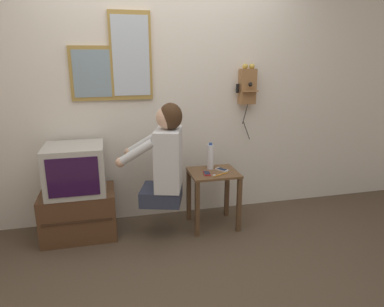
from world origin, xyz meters
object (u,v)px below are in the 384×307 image
(wall_mirror, at_px, (131,56))
(water_bottle, at_px, (210,157))
(framed_picture, at_px, (94,74))
(cell_phone_held, at_px, (207,173))
(cell_phone_spare, at_px, (222,170))
(person, at_px, (165,157))
(wall_phone_antique, at_px, (247,86))
(television, at_px, (75,169))
(toothbrush, at_px, (219,175))

(wall_mirror, height_order, water_bottle, wall_mirror)
(framed_picture, height_order, water_bottle, framed_picture)
(cell_phone_held, relative_size, cell_phone_spare, 0.95)
(water_bottle, bearing_deg, person, -160.47)
(wall_phone_antique, xyz_separation_m, framed_picture, (-1.49, 0.04, 0.13))
(cell_phone_held, bearing_deg, wall_mirror, 153.98)
(person, relative_size, framed_picture, 1.86)
(wall_mirror, bearing_deg, television, -154.54)
(wall_mirror, height_order, cell_phone_held, wall_mirror)
(framed_picture, distance_m, cell_phone_held, 1.39)
(framed_picture, bearing_deg, water_bottle, -14.63)
(cell_phone_spare, distance_m, toothbrush, 0.15)
(wall_mirror, xyz_separation_m, toothbrush, (0.73, -0.47, -1.06))
(toothbrush, bearing_deg, cell_phone_spare, -53.94)
(framed_picture, distance_m, cell_phone_spare, 1.50)
(person, xyz_separation_m, toothbrush, (0.50, -0.04, -0.20))
(wall_phone_antique, relative_size, wall_mirror, 0.97)
(wall_phone_antique, height_order, wall_mirror, wall_mirror)
(person, distance_m, water_bottle, 0.51)
(television, bearing_deg, person, -12.26)
(toothbrush, bearing_deg, water_bottle, -18.88)
(framed_picture, relative_size, cell_phone_held, 3.79)
(wall_phone_antique, bearing_deg, person, -156.74)
(wall_mirror, xyz_separation_m, cell_phone_spare, (0.80, -0.34, -1.06))
(framed_picture, relative_size, water_bottle, 1.87)
(television, height_order, water_bottle, television)
(person, xyz_separation_m, cell_phone_spare, (0.57, 0.10, -0.20))
(water_bottle, bearing_deg, framed_picture, 165.37)
(person, xyz_separation_m, wall_phone_antique, (0.92, 0.40, 0.58))
(cell_phone_held, xyz_separation_m, water_bottle, (0.07, 0.14, 0.12))
(wall_mirror, distance_m, cell_phone_spare, 1.38)
(wall_phone_antique, xyz_separation_m, cell_phone_spare, (-0.35, -0.30, -0.77))
(television, distance_m, cell_phone_held, 1.20)
(water_bottle, bearing_deg, wall_mirror, 159.11)
(person, distance_m, cell_phone_spare, 0.61)
(wall_phone_antique, xyz_separation_m, wall_mirror, (-1.15, 0.04, 0.29))
(cell_phone_held, bearing_deg, toothbrush, -25.66)
(wall_phone_antique, bearing_deg, television, -172.54)
(television, bearing_deg, toothbrush, -9.20)
(television, xyz_separation_m, cell_phone_spare, (1.36, -0.07, -0.09))
(television, height_order, wall_phone_antique, wall_phone_antique)
(wall_phone_antique, height_order, cell_phone_spare, wall_phone_antique)
(television, distance_m, water_bottle, 1.26)
(wall_phone_antique, height_order, cell_phone_held, wall_phone_antique)
(wall_phone_antique, bearing_deg, toothbrush, -134.10)
(framed_picture, relative_size, cell_phone_spare, 3.60)
(person, bearing_deg, framed_picture, 69.25)
(television, height_order, wall_mirror, wall_mirror)
(cell_phone_spare, bearing_deg, wall_phone_antique, 9.40)
(wall_mirror, bearing_deg, cell_phone_spare, -22.87)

